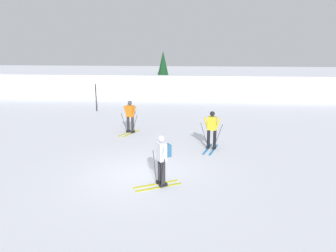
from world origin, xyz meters
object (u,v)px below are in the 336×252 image
conifer_far_left (163,71)px  skier_orange (130,115)px  skier_yellow (212,128)px  skier_white (162,158)px  trail_marker_pole (96,98)px

conifer_far_left → skier_orange: bearing=-93.1°
skier_yellow → skier_white: bearing=-113.4°
trail_marker_pole → skier_orange: bearing=-57.8°
skier_orange → conifer_far_left: size_ratio=0.43×
skier_orange → skier_white: bearing=-70.5°
skier_orange → skier_yellow: (4.13, -2.44, 0.00)m
trail_marker_pole → conifer_far_left: bearing=54.7°
skier_white → skier_yellow: bearing=66.6°
skier_orange → skier_yellow: bearing=-30.6°
conifer_far_left → trail_marker_pole: bearing=-125.3°
skier_white → skier_yellow: 4.52m
skier_white → skier_yellow: same height
trail_marker_pole → skier_white: bearing=-64.3°
skier_white → conifer_far_left: size_ratio=0.43×
skier_orange → skier_yellow: size_ratio=1.00×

